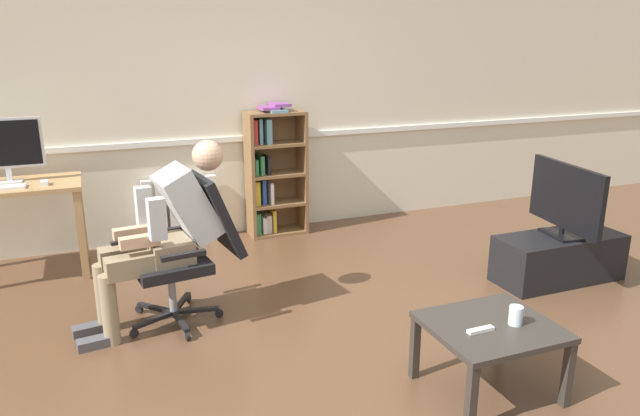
{
  "coord_description": "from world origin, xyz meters",
  "views": [
    {
      "loc": [
        -1.29,
        -2.78,
        1.85
      ],
      "look_at": [
        0.15,
        0.85,
        0.7
      ],
      "focal_mm": 32.94,
      "sensor_mm": 36.0,
      "label": 1
    }
  ],
  "objects_px": {
    "imac_monitor": "(5,146)",
    "tv_stand": "(558,258)",
    "office_chair": "(191,244)",
    "radiator": "(181,210)",
    "tv_screen": "(566,199)",
    "person_seated": "(164,231)",
    "spare_remote": "(481,330)",
    "drinking_glass": "(516,315)",
    "computer_desk": "(5,200)",
    "coffee_table": "(491,333)",
    "computer_mouse": "(44,183)",
    "bookshelf": "(272,173)"
  },
  "relations": [
    {
      "from": "coffee_table",
      "to": "spare_remote",
      "type": "bearing_deg",
      "value": -156.12
    },
    {
      "from": "computer_desk",
      "to": "computer_mouse",
      "type": "bearing_deg",
      "value": -22.05
    },
    {
      "from": "bookshelf",
      "to": "office_chair",
      "type": "relative_size",
      "value": 1.28
    },
    {
      "from": "radiator",
      "to": "office_chair",
      "type": "bearing_deg",
      "value": -95.84
    },
    {
      "from": "coffee_table",
      "to": "spare_remote",
      "type": "xyz_separation_m",
      "value": [
        -0.1,
        -0.05,
        0.06
      ]
    },
    {
      "from": "tv_stand",
      "to": "drinking_glass",
      "type": "relative_size",
      "value": 9.98
    },
    {
      "from": "tv_stand",
      "to": "coffee_table",
      "type": "relative_size",
      "value": 1.55
    },
    {
      "from": "tv_stand",
      "to": "tv_screen",
      "type": "relative_size",
      "value": 1.23
    },
    {
      "from": "tv_stand",
      "to": "spare_remote",
      "type": "height_order",
      "value": "spare_remote"
    },
    {
      "from": "tv_stand",
      "to": "coffee_table",
      "type": "height_order",
      "value": "coffee_table"
    },
    {
      "from": "computer_desk",
      "to": "spare_remote",
      "type": "relative_size",
      "value": 7.41
    },
    {
      "from": "office_chair",
      "to": "coffee_table",
      "type": "xyz_separation_m",
      "value": [
        1.3,
        -1.47,
        -0.18
      ]
    },
    {
      "from": "computer_mouse",
      "to": "tv_screen",
      "type": "distance_m",
      "value": 3.97
    },
    {
      "from": "tv_screen",
      "to": "imac_monitor",
      "type": "bearing_deg",
      "value": 73.8
    },
    {
      "from": "radiator",
      "to": "tv_stand",
      "type": "distance_m",
      "value": 3.29
    },
    {
      "from": "imac_monitor",
      "to": "tv_stand",
      "type": "xyz_separation_m",
      "value": [
        3.92,
        -1.71,
        -0.86
      ]
    },
    {
      "from": "spare_remote",
      "to": "computer_mouse",
      "type": "bearing_deg",
      "value": 38.24
    },
    {
      "from": "computer_desk",
      "to": "tv_screen",
      "type": "xyz_separation_m",
      "value": [
        3.97,
        -1.64,
        0.03
      ]
    },
    {
      "from": "radiator",
      "to": "office_chair",
      "type": "distance_m",
      "value": 1.63
    },
    {
      "from": "drinking_glass",
      "to": "person_seated",
      "type": "bearing_deg",
      "value": 136.79
    },
    {
      "from": "imac_monitor",
      "to": "office_chair",
      "type": "bearing_deg",
      "value": -48.13
    },
    {
      "from": "radiator",
      "to": "person_seated",
      "type": "bearing_deg",
      "value": -101.58
    },
    {
      "from": "computer_mouse",
      "to": "tv_screen",
      "type": "xyz_separation_m",
      "value": [
        3.67,
        -1.52,
        -0.11
      ]
    },
    {
      "from": "computer_desk",
      "to": "spare_remote",
      "type": "bearing_deg",
      "value": -48.64
    },
    {
      "from": "person_seated",
      "to": "drinking_glass",
      "type": "relative_size",
      "value": 11.95
    },
    {
      "from": "imac_monitor",
      "to": "computer_mouse",
      "type": "relative_size",
      "value": 5.47
    },
    {
      "from": "computer_desk",
      "to": "tv_stand",
      "type": "bearing_deg",
      "value": -22.43
    },
    {
      "from": "computer_desk",
      "to": "coffee_table",
      "type": "relative_size",
      "value": 1.71
    },
    {
      "from": "bookshelf",
      "to": "radiator",
      "type": "bearing_deg",
      "value": 173.45
    },
    {
      "from": "tv_screen",
      "to": "drinking_glass",
      "type": "distance_m",
      "value": 1.75
    },
    {
      "from": "computer_desk",
      "to": "tv_stand",
      "type": "relative_size",
      "value": 1.1
    },
    {
      "from": "person_seated",
      "to": "spare_remote",
      "type": "height_order",
      "value": "person_seated"
    },
    {
      "from": "drinking_glass",
      "to": "spare_remote",
      "type": "distance_m",
      "value": 0.22
    },
    {
      "from": "computer_desk",
      "to": "person_seated",
      "type": "relative_size",
      "value": 0.92
    },
    {
      "from": "office_chair",
      "to": "tv_stand",
      "type": "height_order",
      "value": "office_chair"
    },
    {
      "from": "spare_remote",
      "to": "tv_stand",
      "type": "bearing_deg",
      "value": -55.61
    },
    {
      "from": "tv_screen",
      "to": "drinking_glass",
      "type": "height_order",
      "value": "tv_screen"
    },
    {
      "from": "tv_stand",
      "to": "computer_desk",
      "type": "bearing_deg",
      "value": 157.57
    },
    {
      "from": "computer_desk",
      "to": "person_seated",
      "type": "height_order",
      "value": "person_seated"
    },
    {
      "from": "computer_mouse",
      "to": "radiator",
      "type": "relative_size",
      "value": 0.15
    },
    {
      "from": "imac_monitor",
      "to": "radiator",
      "type": "relative_size",
      "value": 0.81
    },
    {
      "from": "computer_mouse",
      "to": "spare_remote",
      "type": "xyz_separation_m",
      "value": [
        2.11,
        -2.61,
        -0.36
      ]
    },
    {
      "from": "person_seated",
      "to": "spare_remote",
      "type": "bearing_deg",
      "value": 34.76
    },
    {
      "from": "tv_stand",
      "to": "drinking_glass",
      "type": "distance_m",
      "value": 1.75
    },
    {
      "from": "computer_desk",
      "to": "radiator",
      "type": "bearing_deg",
      "value": 15.89
    },
    {
      "from": "radiator",
      "to": "tv_screen",
      "type": "relative_size",
      "value": 0.83
    },
    {
      "from": "coffee_table",
      "to": "bookshelf",
      "type": "bearing_deg",
      "value": 95.32
    },
    {
      "from": "spare_remote",
      "to": "tv_screen",
      "type": "bearing_deg",
      "value": -55.65
    },
    {
      "from": "office_chair",
      "to": "person_seated",
      "type": "xyz_separation_m",
      "value": [
        -0.17,
        -0.02,
        0.12
      ]
    },
    {
      "from": "person_seated",
      "to": "coffee_table",
      "type": "height_order",
      "value": "person_seated"
    }
  ]
}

